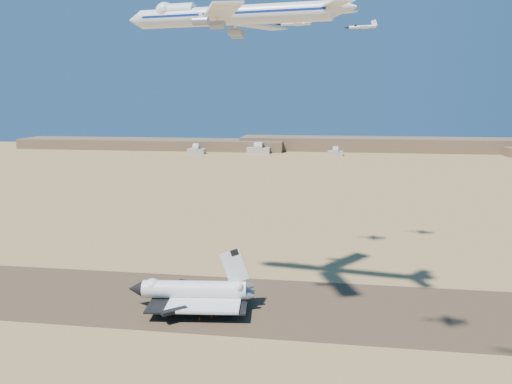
# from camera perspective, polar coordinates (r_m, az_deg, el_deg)

# --- Properties ---
(ground) EXTENTS (1200.00, 1200.00, 0.00)m
(ground) POSITION_cam_1_polar(r_m,az_deg,el_deg) (181.43, -2.45, -12.58)
(ground) COLOR tan
(ground) RESTS_ON ground
(runway) EXTENTS (600.00, 50.00, 0.06)m
(runway) POSITION_cam_1_polar(r_m,az_deg,el_deg) (181.42, -2.45, -12.57)
(runway) COLOR brown
(runway) RESTS_ON ground
(ridgeline) EXTENTS (960.00, 90.00, 18.00)m
(ridgeline) POSITION_cam_1_polar(r_m,az_deg,el_deg) (694.74, 11.12, 5.21)
(ridgeline) COLOR brown
(ridgeline) RESTS_ON ground
(hangars) EXTENTS (200.50, 29.50, 30.00)m
(hangars) POSITION_cam_1_polar(r_m,az_deg,el_deg) (652.59, -0.14, 4.82)
(hangars) COLOR #AAA596
(hangars) RESTS_ON ground
(shuttle) EXTENTS (43.82, 29.76, 21.52)m
(shuttle) POSITION_cam_1_polar(r_m,az_deg,el_deg) (176.94, -7.16, -11.25)
(shuttle) COLOR white
(shuttle) RESTS_ON runway
(carrier_747) EXTENTS (73.60, 56.27, 18.27)m
(carrier_747) POSITION_cam_1_polar(r_m,az_deg,el_deg) (163.05, -3.50, 19.48)
(carrier_747) COLOR white
(crew_a) EXTENTS (0.47, 0.67, 1.73)m
(crew_a) POSITION_cam_1_polar(r_m,az_deg,el_deg) (169.80, -5.09, -13.97)
(crew_a) COLOR #D7470C
(crew_a) RESTS_ON runway
(crew_b) EXTENTS (0.64, 0.89, 1.64)m
(crew_b) POSITION_cam_1_polar(r_m,az_deg,el_deg) (168.79, -6.44, -14.17)
(crew_b) COLOR #D7470C
(crew_b) RESTS_ON runway
(crew_c) EXTENTS (1.02, 0.94, 1.58)m
(crew_c) POSITION_cam_1_polar(r_m,az_deg,el_deg) (171.18, -4.48, -13.78)
(crew_c) COLOR #D7470C
(crew_c) RESTS_ON runway
(chase_jet_e) EXTENTS (15.06, 8.02, 3.75)m
(chase_jet_e) POSITION_cam_1_polar(r_m,az_deg,el_deg) (211.51, 4.47, 18.64)
(chase_jet_e) COLOR white
(chase_jet_f) EXTENTS (14.08, 7.84, 3.52)m
(chase_jet_f) POSITION_cam_1_polar(r_m,az_deg,el_deg) (226.47, 11.98, 17.98)
(chase_jet_f) COLOR white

